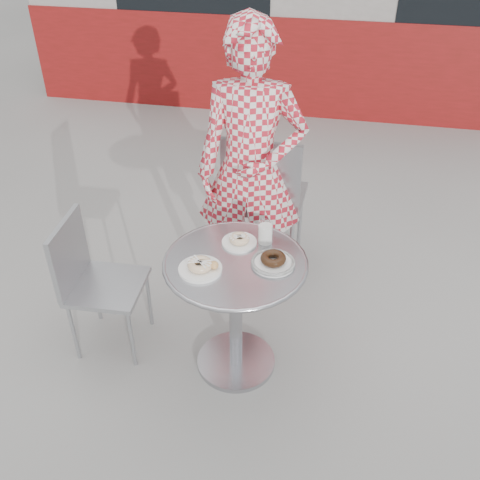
% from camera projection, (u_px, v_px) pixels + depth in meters
% --- Properties ---
extents(ground, '(60.00, 60.00, 0.00)m').
position_uv_depth(ground, '(233.00, 367.00, 2.90)').
color(ground, '#9D9A96').
rests_on(ground, ground).
extents(bistro_table, '(0.69, 0.69, 0.70)m').
position_uv_depth(bistro_table, '(236.00, 289.00, 2.62)').
color(bistro_table, '#B3B3B8').
rests_on(bistro_table, ground).
extents(chair_far, '(0.48, 0.49, 0.98)m').
position_uv_depth(chair_far, '(265.00, 225.00, 3.49)').
color(chair_far, '#9DA0A4').
rests_on(chair_far, ground).
extents(chair_left, '(0.40, 0.39, 0.79)m').
position_uv_depth(chair_left, '(110.00, 308.00, 2.92)').
color(chair_left, '#9DA0A4').
rests_on(chair_left, ground).
extents(seated_person, '(0.63, 0.44, 1.66)m').
position_uv_depth(seated_person, '(251.00, 172.00, 2.96)').
color(seated_person, '#B11B29').
rests_on(seated_person, ground).
extents(plate_far, '(0.17, 0.17, 0.04)m').
position_uv_depth(plate_far, '(239.00, 240.00, 2.63)').
color(plate_far, white).
rests_on(plate_far, bistro_table).
extents(plate_near, '(0.20, 0.20, 0.05)m').
position_uv_depth(plate_near, '(201.00, 267.00, 2.45)').
color(plate_near, white).
rests_on(plate_near, bistro_table).
extents(plate_checker, '(0.21, 0.21, 0.05)m').
position_uv_depth(plate_checker, '(273.00, 261.00, 2.49)').
color(plate_checker, white).
rests_on(plate_checker, bistro_table).
extents(milk_cup, '(0.07, 0.07, 0.12)m').
position_uv_depth(milk_cup, '(265.00, 233.00, 2.61)').
color(milk_cup, white).
rests_on(milk_cup, bistro_table).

